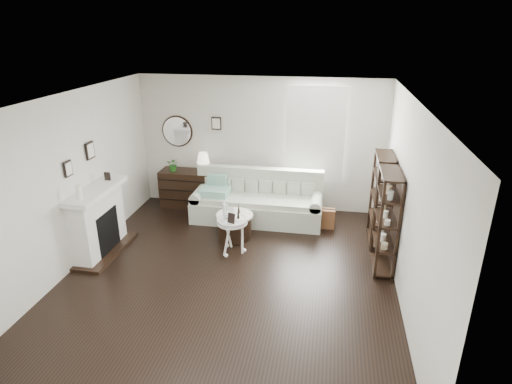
% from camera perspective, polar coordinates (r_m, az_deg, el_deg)
% --- Properties ---
extents(room, '(5.50, 5.50, 5.50)m').
position_cam_1_polar(room, '(8.55, 5.41, 7.64)').
color(room, black).
rests_on(room, ground).
extents(fireplace, '(0.50, 1.40, 1.84)m').
position_cam_1_polar(fireplace, '(7.61, -20.24, -3.90)').
color(fireplace, white).
rests_on(fireplace, ground).
extents(shelf_unit_far, '(0.30, 0.80, 1.60)m').
position_cam_1_polar(shelf_unit_far, '(7.72, 16.31, -0.91)').
color(shelf_unit_far, black).
rests_on(shelf_unit_far, ground).
extents(shelf_unit_near, '(0.30, 0.80, 1.60)m').
position_cam_1_polar(shelf_unit_near, '(6.90, 16.96, -3.73)').
color(shelf_unit_near, black).
rests_on(shelf_unit_near, ground).
extents(sofa, '(2.52, 0.87, 0.98)m').
position_cam_1_polar(sofa, '(8.44, 0.20, -1.55)').
color(sofa, beige).
rests_on(sofa, ground).
extents(quilt, '(0.57, 0.47, 0.14)m').
position_cam_1_polar(quilt, '(8.41, -5.49, 0.08)').
color(quilt, '#2A9D65').
rests_on(quilt, sofa).
extents(suitcase, '(0.56, 0.19, 0.38)m').
position_cam_1_polar(suitcase, '(8.25, 8.51, -3.43)').
color(suitcase, brown).
rests_on(suitcase, ground).
extents(dresser, '(1.17, 0.50, 0.78)m').
position_cam_1_polar(dresser, '(9.14, -8.91, 0.47)').
color(dresser, black).
rests_on(dresser, ground).
extents(table_lamp, '(0.31, 0.31, 0.41)m').
position_cam_1_polar(table_lamp, '(8.84, -7.03, 3.94)').
color(table_lamp, '#F4E4CD').
rests_on(table_lamp, dresser).
extents(potted_plant, '(0.27, 0.24, 0.28)m').
position_cam_1_polar(potted_plant, '(9.02, -10.97, 3.63)').
color(potted_plant, '#21611B').
rests_on(potted_plant, dresser).
extents(drum_table, '(0.66, 0.66, 0.46)m').
position_cam_1_polar(drum_table, '(7.76, -2.86, -4.51)').
color(drum_table, black).
rests_on(drum_table, ground).
extents(pedestal_table, '(0.51, 0.51, 0.62)m').
position_cam_1_polar(pedestal_table, '(7.12, -3.22, -4.04)').
color(pedestal_table, silver).
rests_on(pedestal_table, ground).
extents(eiffel_drum, '(0.12, 0.12, 0.18)m').
position_cam_1_polar(eiffel_drum, '(7.65, -2.29, -2.28)').
color(eiffel_drum, black).
rests_on(eiffel_drum, drum_table).
extents(bottle_drum, '(0.07, 0.07, 0.28)m').
position_cam_1_polar(bottle_drum, '(7.58, -4.25, -2.16)').
color(bottle_drum, silver).
rests_on(bottle_drum, drum_table).
extents(card_frame_drum, '(0.16, 0.07, 0.21)m').
position_cam_1_polar(card_frame_drum, '(7.48, -3.53, -2.76)').
color(card_frame_drum, white).
rests_on(card_frame_drum, drum_table).
extents(eiffel_ped, '(0.14, 0.14, 0.19)m').
position_cam_1_polar(eiffel_ped, '(7.07, -2.39, -2.91)').
color(eiffel_ped, black).
rests_on(eiffel_ped, pedestal_table).
extents(flask_ped, '(0.14, 0.14, 0.26)m').
position_cam_1_polar(flask_ped, '(7.08, -3.91, -2.57)').
color(flask_ped, silver).
rests_on(flask_ped, pedestal_table).
extents(card_frame_ped, '(0.14, 0.09, 0.17)m').
position_cam_1_polar(card_frame_ped, '(6.94, -3.31, -3.50)').
color(card_frame_ped, black).
rests_on(card_frame_ped, pedestal_table).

